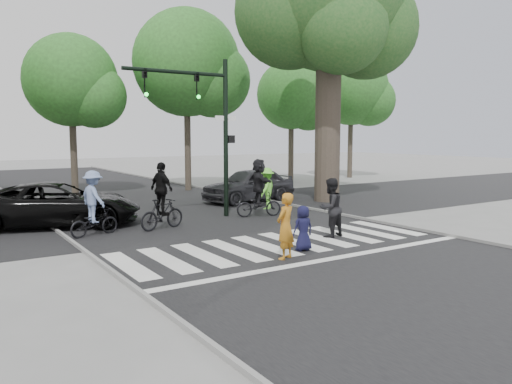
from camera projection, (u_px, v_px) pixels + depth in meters
ground at (300, 250)px, 13.69m from camera, size 120.00×120.00×0.00m
road_stem at (214, 223)px, 17.85m from camera, size 10.00×70.00×0.01m
road_cross at (179, 213)px, 20.35m from camera, size 70.00×10.00×0.01m
curb_left at (67, 238)px, 15.10m from camera, size 0.10×70.00×0.10m
curb_right at (322, 211)px, 20.59m from camera, size 0.10×70.00×0.10m
crosswalk at (286, 246)px, 14.24m from camera, size 10.00×3.85×0.01m
traffic_signal at (206, 115)px, 18.60m from camera, size 4.45×0.29×6.00m
eucalyptus at (328, 7)px, 23.14m from camera, size 8.30×7.20×13.00m
bg_tree_2 at (77, 85)px, 25.91m from camera, size 5.04×4.80×8.40m
bg_tree_3 at (193, 67)px, 27.96m from camera, size 6.30×6.00×10.20m
bg_tree_4 at (296, 98)px, 33.12m from camera, size 4.83×4.60×8.15m
bg_tree_5 at (356, 92)px, 36.80m from camera, size 5.67×5.40×9.30m
pedestrian_woman at (285, 226)px, 12.63m from camera, size 0.74×0.63×1.70m
pedestrian_child at (303, 228)px, 13.58m from camera, size 0.63×0.44×1.25m
pedestrian_adult at (330, 208)px, 15.42m from camera, size 0.98×0.82×1.84m
cyclist_left at (94, 208)px, 15.57m from camera, size 1.72×1.18×2.06m
cyclist_mid at (162, 202)px, 16.65m from camera, size 1.80×1.13×2.26m
cyclist_right at (259, 191)px, 19.28m from camera, size 1.88×1.74×2.25m
car_suv at (58, 204)px, 17.23m from camera, size 6.10×4.30×1.54m
car_grey at (249, 185)px, 23.79m from camera, size 4.96×2.57×1.61m
bystander_hivis at (267, 188)px, 21.34m from camera, size 1.32×1.21×1.78m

